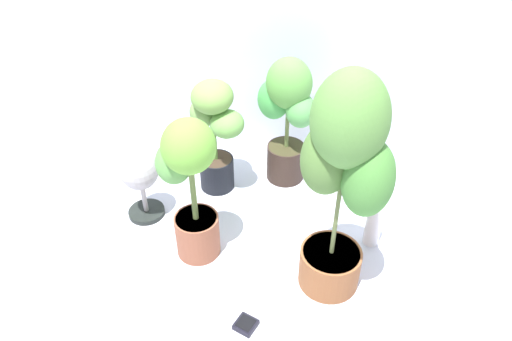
{
  "coord_description": "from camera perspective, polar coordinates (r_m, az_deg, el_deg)",
  "views": [
    {
      "loc": [
        0.42,
        -1.49,
        1.63
      ],
      "look_at": [
        -0.07,
        0.19,
        0.3
      ],
      "focal_mm": 33.43,
      "sensor_mm": 36.0,
      "label": 1
    }
  ],
  "objects": [
    {
      "name": "floor_fan",
      "position": [
        2.33,
        -13.71,
        -0.63
      ],
      "size": [
        0.23,
        0.23,
        0.37
      ],
      "rotation": [
        0.0,
        0.0,
        -1.85
      ],
      "color": "black",
      "rests_on": "ground"
    },
    {
      "name": "ground_plane",
      "position": [
        2.25,
        0.24,
        -9.34
      ],
      "size": [
        8.0,
        8.0,
        0.0
      ],
      "primitive_type": "plane",
      "color": "silver",
      "rests_on": "ground"
    },
    {
      "name": "potted_plant_back_left",
      "position": [
        2.38,
        -4.91,
        4.94
      ],
      "size": [
        0.33,
        0.25,
        0.62
      ],
      "color": "black",
      "rests_on": "ground"
    },
    {
      "name": "potted_plant_front_right",
      "position": [
        1.74,
        10.53,
        -0.26
      ],
      "size": [
        0.38,
        0.3,
        0.99
      ],
      "color": "brown",
      "rests_on": "ground"
    },
    {
      "name": "nutrient_bottle",
      "position": [
        2.26,
        13.9,
        -6.21
      ],
      "size": [
        0.07,
        0.07,
        0.24
      ],
      "color": "white",
      "rests_on": "ground"
    },
    {
      "name": "potted_plant_front_left",
      "position": [
        2.0,
        -8.03,
        -1.37
      ],
      "size": [
        0.3,
        0.25,
        0.7
      ],
      "color": "#94523A",
      "rests_on": "ground"
    },
    {
      "name": "potted_plant_back_center",
      "position": [
        2.43,
        3.74,
        6.82
      ],
      "size": [
        0.34,
        0.25,
        0.7
      ],
      "color": "#32231C",
      "rests_on": "ground"
    },
    {
      "name": "hygrometer_box",
      "position": [
        1.97,
        -1.23,
        -17.96
      ],
      "size": [
        0.1,
        0.1,
        0.03
      ],
      "rotation": [
        0.0,
        0.0,
        -0.27
      ],
      "color": "black",
      "rests_on": "ground"
    }
  ]
}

